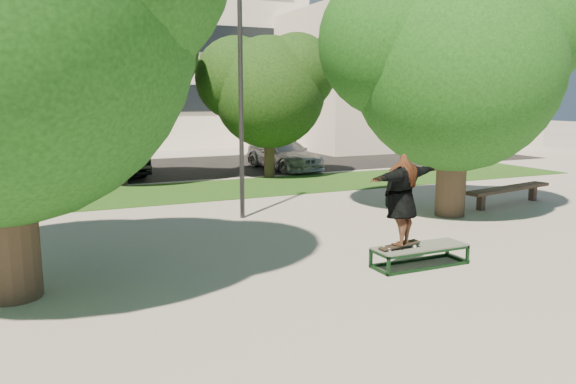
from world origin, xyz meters
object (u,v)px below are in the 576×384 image
tree_right (452,55)px  car_silver_b (284,154)px  bystander (12,240)px  car_grey (105,154)px  lamppost (241,93)px  grind_box (420,256)px  bench (508,190)px  car_dark (116,155)px

tree_right → car_silver_b: 10.97m
bystander → car_grey: 15.49m
car_silver_b → car_grey: bearing=150.5°
car_grey → car_silver_b: 7.58m
car_grey → lamppost: bearing=-77.5°
lamppost → grind_box: lamppost is taller
grind_box → bystander: 6.91m
tree_right → car_silver_b: (0.08, 10.42, -3.45)m
tree_right → grind_box: size_ratio=3.62×
lamppost → car_grey: (-1.96, 11.50, -2.49)m
bench → car_silver_b: 10.36m
car_dark → car_silver_b: 6.86m
bystander → bench: 12.86m
bystander → car_grey: bearing=66.9°
bystander → grind_box: bearing=-24.7°
grind_box → bystander: bystander is taller
car_silver_b → bystander: bearing=-136.2°
bystander → bench: size_ratio=0.48×
lamppost → bystander: (-5.19, -3.65, -2.33)m
car_silver_b → lamppost: bearing=-126.7°
car_silver_b → bench: bearing=-82.3°
tree_right → car_dark: size_ratio=1.35×
bench → grind_box: bearing=-158.9°
lamppost → car_grey: 11.93m
bystander → car_dark: bearing=64.6°
tree_right → grind_box: tree_right is taller
bystander → car_dark: bystander is taller
grind_box → lamppost: bearing=105.9°
tree_right → grind_box: bearing=-135.5°
grind_box → bench: size_ratio=0.52×
car_grey → car_silver_b: bearing=-20.5°
car_silver_b → grind_box: bearing=-110.5°
lamppost → car_dark: (-1.72, 9.86, -2.35)m
lamppost → grind_box: bearing=-74.1°
tree_right → car_dark: tree_right is taller
bench → car_silver_b: (-2.50, 10.06, 0.21)m
lamppost → bench: (7.50, -1.56, -2.71)m
tree_right → bench: 4.49m
tree_right → bench: bearing=7.9°
tree_right → bystander: bearing=-170.2°
tree_right → bench: tree_right is taller
car_dark → car_grey: car_dark is taller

